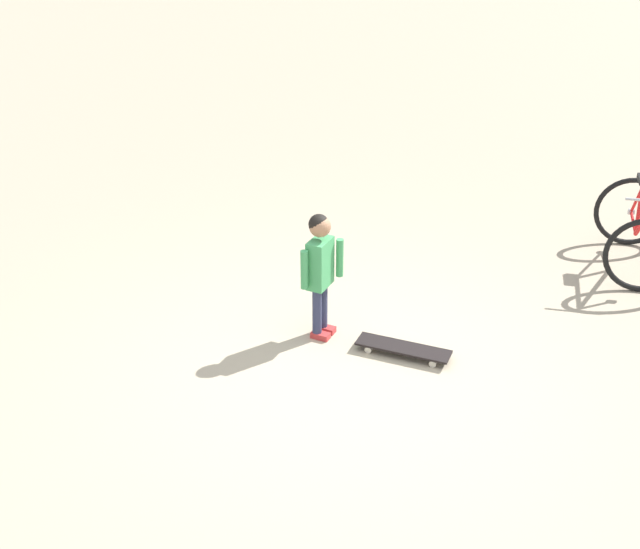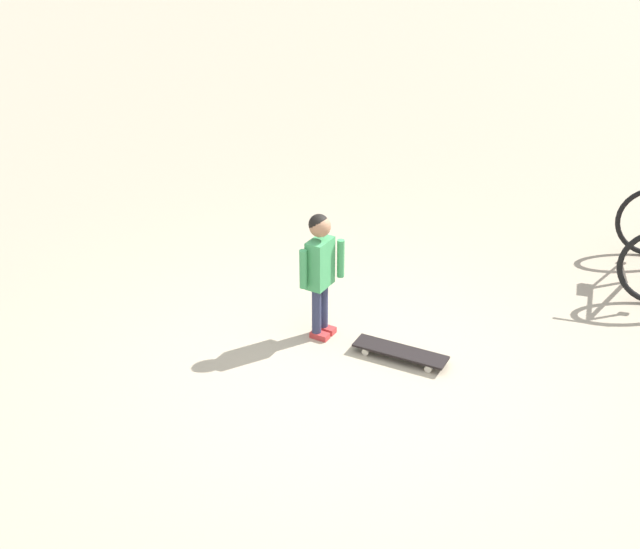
# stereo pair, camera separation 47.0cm
# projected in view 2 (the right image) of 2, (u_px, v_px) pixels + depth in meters

# --- Properties ---
(ground_plane) EXTENTS (50.00, 50.00, 0.00)m
(ground_plane) POSITION_uv_depth(u_px,v_px,m) (344.00, 377.00, 6.15)
(ground_plane) COLOR tan
(child_person) EXTENTS (0.35, 0.26, 1.06)m
(child_person) POSITION_uv_depth(u_px,v_px,m) (320.00, 262.00, 6.39)
(child_person) COLOR #2D3351
(child_person) RESTS_ON ground
(skateboard) EXTENTS (0.24, 0.76, 0.07)m
(skateboard) POSITION_uv_depth(u_px,v_px,m) (400.00, 352.00, 6.35)
(skateboard) COLOR black
(skateboard) RESTS_ON ground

